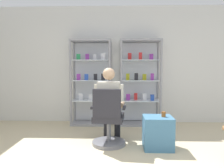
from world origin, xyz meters
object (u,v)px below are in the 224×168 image
(display_cabinet_left, at_px, (92,82))
(display_cabinet_right, at_px, (140,82))
(office_chair, at_px, (108,122))
(storage_crate, at_px, (158,132))
(seated_shopkeeper, at_px, (110,102))
(tea_glass, at_px, (164,114))

(display_cabinet_left, relative_size, display_cabinet_right, 1.00)
(office_chair, distance_m, storage_crate, 0.81)
(display_cabinet_right, xyz_separation_m, storage_crate, (0.16, -1.55, -0.70))
(display_cabinet_left, xyz_separation_m, storage_crate, (1.25, -1.55, -0.71))
(seated_shopkeeper, xyz_separation_m, storage_crate, (0.78, -0.25, -0.45))
(display_cabinet_left, distance_m, office_chair, 1.64)
(office_chair, bearing_deg, display_cabinet_right, 66.35)
(display_cabinet_left, height_order, storage_crate, display_cabinet_left)
(office_chair, relative_size, tea_glass, 11.78)
(display_cabinet_right, xyz_separation_m, tea_glass, (0.24, -1.56, -0.41))
(office_chair, distance_m, tea_glass, 0.90)
(office_chair, height_order, storage_crate, office_chair)
(office_chair, xyz_separation_m, tea_glass, (0.88, -0.10, 0.16))
(display_cabinet_left, relative_size, tea_glass, 23.32)
(storage_crate, height_order, tea_glass, tea_glass)
(display_cabinet_right, bearing_deg, seated_shopkeeper, -115.66)
(display_cabinet_right, relative_size, tea_glass, 23.32)
(display_cabinet_left, xyz_separation_m, seated_shopkeeper, (0.47, -1.30, -0.25))
(display_cabinet_left, relative_size, storage_crate, 3.69)
(display_cabinet_right, xyz_separation_m, office_chair, (-0.64, -1.46, -0.57))
(tea_glass, bearing_deg, seated_shopkeeper, 163.20)
(display_cabinet_right, height_order, storage_crate, display_cabinet_right)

